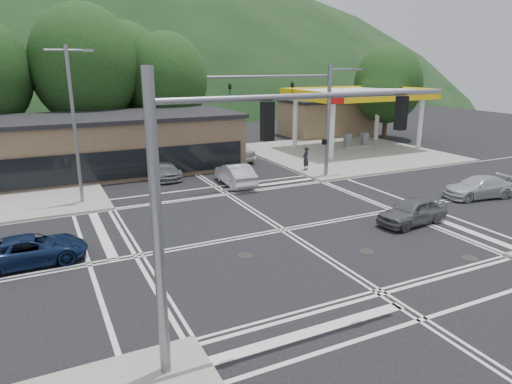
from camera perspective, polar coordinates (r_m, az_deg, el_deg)
name	(u,v)px	position (r m, az deg, el deg)	size (l,w,h in m)	color
ground	(283,230)	(22.88, 3.39, -4.76)	(120.00, 120.00, 0.00)	black
sidewalk_ne	(345,152)	(43.00, 11.05, 4.88)	(16.00, 16.00, 0.15)	gray
gas_station_canopy	(359,96)	(44.36, 12.71, 11.60)	(12.32, 8.34, 5.75)	silver
convenience_store	(328,118)	(53.63, 9.01, 9.09)	(10.00, 6.00, 3.80)	#846B4F
commercial_row	(75,148)	(36.20, -21.68, 5.12)	(24.00, 8.00, 4.00)	brown
hill_north	(83,101)	(109.41, -20.86, 10.63)	(252.00, 126.00, 140.00)	black
tree_n_b	(85,66)	(42.85, -20.62, 14.55)	(9.00, 9.00, 12.98)	#382619
tree_n_c	(166,80)	(44.18, -11.17, 13.55)	(7.60, 7.60, 10.87)	#382619
tree_n_e	(124,72)	(47.40, -16.14, 14.17)	(8.40, 8.40, 11.98)	#382619
tree_ne	(388,84)	(51.90, 16.16, 12.82)	(7.20, 7.20, 9.99)	#382619
streetlight_nw	(75,118)	(27.85, -21.73, 8.57)	(2.50, 0.25, 9.00)	slate
signal_mast_ne	(314,108)	(32.18, 7.21, 10.43)	(11.65, 0.30, 8.00)	slate
signal_mast_sw	(225,182)	(11.60, -3.84, 1.20)	(9.14, 0.28, 8.00)	slate
car_blue_west	(31,250)	(21.13, -26.27, -6.49)	(2.02, 4.38, 1.22)	#0E1D3F
car_grey_center	(413,211)	(24.84, 18.98, -2.27)	(1.62, 4.02, 1.37)	#525457
car_silver_east	(478,187)	(31.29, 26.05, 0.55)	(1.83, 4.50, 1.31)	#B5B8BD
car_queue_a	(235,174)	(30.96, -2.60, 2.20)	(1.58, 4.53, 1.49)	#B1B2B8
car_queue_b	(235,151)	(38.99, -2.63, 5.11)	(1.85, 4.61, 1.57)	silver
car_northbound	(160,168)	(33.77, -11.86, 2.97)	(1.98, 4.87, 1.41)	slate
pedestrian	(306,158)	(34.94, 6.24, 4.20)	(0.65, 0.43, 1.78)	black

